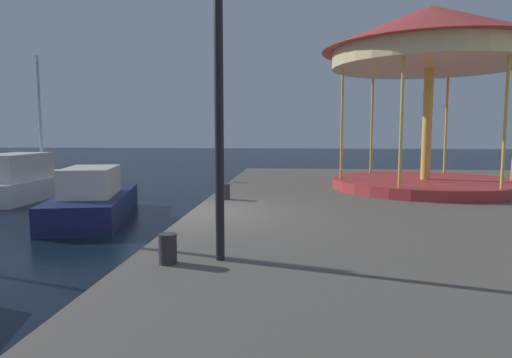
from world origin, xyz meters
name	(u,v)px	position (x,y,z in m)	size (l,w,h in m)	color
ground_plane	(190,248)	(0.00, 0.00, 0.00)	(120.00, 120.00, 0.00)	black
quay_dock	(498,236)	(6.46, 0.00, 0.40)	(12.92, 23.49, 0.80)	#5B564F
motorboat_navy	(93,200)	(-3.56, 2.98, 0.56)	(2.93, 5.26, 1.54)	#19214C
sailboat_white	(28,181)	(-8.14, 7.12, 0.64)	(2.27, 6.50, 5.62)	white
carousel	(430,54)	(6.23, 4.49, 4.82)	(6.37, 6.37, 5.42)	#B23333
lamp_post_mid_promenade	(218,22)	(1.27, -3.52, 3.94)	(0.36, 0.36, 4.65)	black
bollard_south	(225,192)	(0.49, 1.88, 1.00)	(0.24, 0.24, 0.40)	#2D2D33
bollard_center	(168,249)	(0.61, -3.77, 1.00)	(0.24, 0.24, 0.40)	#2D2D33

